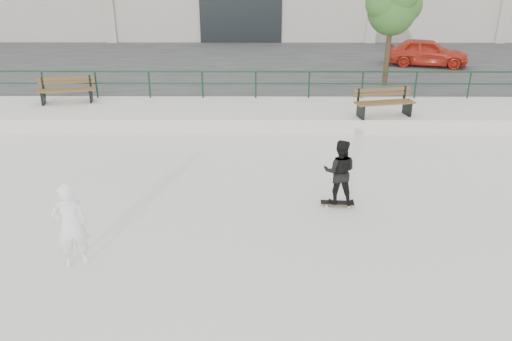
{
  "coord_description": "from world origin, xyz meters",
  "views": [
    {
      "loc": [
        1.12,
        -7.65,
        5.44
      ],
      "look_at": [
        1.06,
        2.0,
        1.28
      ],
      "focal_mm": 35.0,
      "sensor_mm": 36.0,
      "label": 1
    }
  ],
  "objects_px": {
    "red_car": "(427,52)",
    "standing_skater": "(340,172)",
    "skateboard": "(337,203)",
    "seated_skater": "(71,225)",
    "tree": "(393,6)",
    "bench_left": "(67,90)",
    "bench_right": "(384,103)"
  },
  "relations": [
    {
      "from": "red_car",
      "to": "standing_skater",
      "type": "xyz_separation_m",
      "value": [
        -6.28,
        -14.0,
        -0.29
      ]
    },
    {
      "from": "skateboard",
      "to": "seated_skater",
      "type": "relative_size",
      "value": 0.46
    },
    {
      "from": "tree",
      "to": "red_car",
      "type": "bearing_deg",
      "value": 53.94
    },
    {
      "from": "tree",
      "to": "red_car",
      "type": "distance_m",
      "value": 5.48
    },
    {
      "from": "skateboard",
      "to": "seated_skater",
      "type": "bearing_deg",
      "value": -151.49
    },
    {
      "from": "bench_left",
      "to": "standing_skater",
      "type": "relative_size",
      "value": 1.33
    },
    {
      "from": "bench_left",
      "to": "tree",
      "type": "distance_m",
      "value": 12.89
    },
    {
      "from": "bench_right",
      "to": "tree",
      "type": "bearing_deg",
      "value": 63.95
    },
    {
      "from": "standing_skater",
      "to": "tree",
      "type": "bearing_deg",
      "value": -98.42
    },
    {
      "from": "bench_left",
      "to": "tree",
      "type": "relative_size",
      "value": 0.49
    },
    {
      "from": "red_car",
      "to": "bench_right",
      "type": "bearing_deg",
      "value": 168.41
    },
    {
      "from": "bench_left",
      "to": "red_car",
      "type": "relative_size",
      "value": 0.54
    },
    {
      "from": "red_car",
      "to": "tree",
      "type": "bearing_deg",
      "value": 157.76
    },
    {
      "from": "bench_right",
      "to": "red_car",
      "type": "xyz_separation_m",
      "value": [
        3.98,
        8.38,
        0.2
      ]
    },
    {
      "from": "standing_skater",
      "to": "red_car",
      "type": "bearing_deg",
      "value": -103.85
    },
    {
      "from": "red_car",
      "to": "seated_skater",
      "type": "height_order",
      "value": "red_car"
    },
    {
      "from": "bench_right",
      "to": "red_car",
      "type": "bearing_deg",
      "value": 52.59
    },
    {
      "from": "red_car",
      "to": "skateboard",
      "type": "distance_m",
      "value": 15.39
    },
    {
      "from": "bench_left",
      "to": "red_car",
      "type": "distance_m",
      "value": 16.59
    },
    {
      "from": "tree",
      "to": "seated_skater",
      "type": "xyz_separation_m",
      "value": [
        -8.76,
        -12.54,
        -2.8
      ]
    },
    {
      "from": "skateboard",
      "to": "standing_skater",
      "type": "bearing_deg",
      "value": -41.33
    },
    {
      "from": "tree",
      "to": "standing_skater",
      "type": "relative_size",
      "value": 2.71
    },
    {
      "from": "bench_left",
      "to": "seated_skater",
      "type": "relative_size",
      "value": 1.21
    },
    {
      "from": "bench_left",
      "to": "red_car",
      "type": "height_order",
      "value": "red_car"
    },
    {
      "from": "bench_right",
      "to": "standing_skater",
      "type": "xyz_separation_m",
      "value": [
        -2.3,
        -5.62,
        -0.08
      ]
    },
    {
      "from": "tree",
      "to": "bench_right",
      "type": "bearing_deg",
      "value": -104.05
    },
    {
      "from": "bench_right",
      "to": "tree",
      "type": "xyz_separation_m",
      "value": [
        1.11,
        4.44,
        2.7
      ]
    },
    {
      "from": "bench_right",
      "to": "seated_skater",
      "type": "relative_size",
      "value": 1.21
    },
    {
      "from": "tree",
      "to": "standing_skater",
      "type": "xyz_separation_m",
      "value": [
        -3.41,
        -10.06,
        -2.78
      ]
    },
    {
      "from": "tree",
      "to": "seated_skater",
      "type": "bearing_deg",
      "value": -124.95
    },
    {
      "from": "tree",
      "to": "seated_skater",
      "type": "relative_size",
      "value": 2.46
    },
    {
      "from": "bench_left",
      "to": "skateboard",
      "type": "height_order",
      "value": "bench_left"
    }
  ]
}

